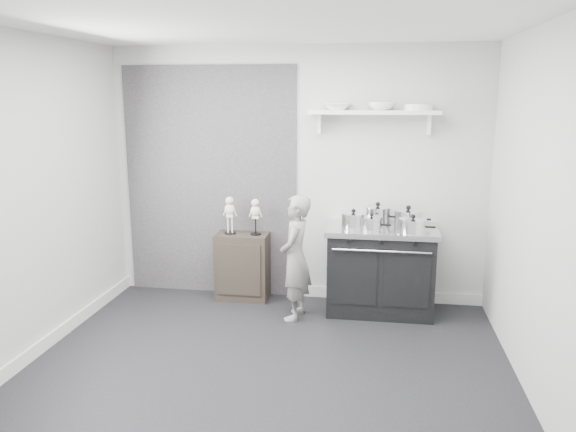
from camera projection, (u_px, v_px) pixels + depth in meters
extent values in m
plane|color=black|center=(265.00, 371.00, 4.54)|extent=(4.00, 4.00, 0.00)
cube|color=#BABAB7|center=(296.00, 175.00, 5.99)|extent=(4.00, 0.02, 2.70)
cube|color=#BABAB7|center=(184.00, 287.00, 2.52)|extent=(4.00, 0.02, 2.70)
cube|color=#BABAB7|center=(22.00, 201.00, 4.55)|extent=(0.02, 3.60, 2.70)
cube|color=#BABAB7|center=(541.00, 217.00, 3.95)|extent=(0.02, 3.60, 2.70)
cube|color=silver|center=(262.00, 21.00, 3.97)|extent=(4.00, 3.60, 0.02)
cube|color=black|center=(210.00, 182.00, 6.14)|extent=(1.90, 0.02, 2.50)
cube|color=silver|center=(387.00, 295.00, 6.10)|extent=(2.00, 0.03, 0.12)
cube|color=silver|center=(39.00, 348.00, 4.83)|extent=(0.03, 3.60, 0.12)
cube|color=white|center=(374.00, 112.00, 5.60)|extent=(1.30, 0.26, 0.04)
cube|color=white|center=(320.00, 124.00, 5.78)|extent=(0.03, 0.12, 0.20)
cube|color=white|center=(429.00, 124.00, 5.61)|extent=(0.03, 0.12, 0.20)
cube|color=black|center=(380.00, 272.00, 5.74)|extent=(1.05, 0.63, 0.84)
cube|color=silver|center=(382.00, 229.00, 5.65)|extent=(1.11, 0.67, 0.05)
cube|color=black|center=(354.00, 278.00, 5.47)|extent=(0.44, 0.02, 0.54)
cube|color=black|center=(407.00, 281.00, 5.40)|extent=(0.44, 0.02, 0.54)
cylinder|color=silver|center=(381.00, 251.00, 5.34)|extent=(0.94, 0.02, 0.02)
cylinder|color=black|center=(349.00, 241.00, 5.39)|extent=(0.04, 0.03, 0.04)
cylinder|color=black|center=(382.00, 242.00, 5.34)|extent=(0.04, 0.03, 0.04)
cylinder|color=black|center=(415.00, 244.00, 5.29)|extent=(0.04, 0.03, 0.04)
cube|color=black|center=(243.00, 266.00, 6.10)|extent=(0.56, 0.33, 0.73)
imported|color=gray|center=(295.00, 258.00, 5.51)|extent=(0.35, 0.49, 1.25)
cylinder|color=silver|center=(353.00, 222.00, 5.56)|extent=(0.24, 0.24, 0.14)
cylinder|color=silver|center=(353.00, 214.00, 5.54)|extent=(0.24, 0.24, 0.02)
sphere|color=black|center=(354.00, 211.00, 5.53)|extent=(0.04, 0.04, 0.04)
cylinder|color=black|center=(369.00, 222.00, 5.53)|extent=(0.10, 0.02, 0.02)
cylinder|color=silver|center=(377.00, 216.00, 5.74)|extent=(0.26, 0.26, 0.17)
cylinder|color=silver|center=(378.00, 207.00, 5.72)|extent=(0.27, 0.27, 0.02)
sphere|color=black|center=(378.00, 204.00, 5.71)|extent=(0.05, 0.05, 0.05)
cylinder|color=black|center=(394.00, 217.00, 5.71)|extent=(0.10, 0.02, 0.02)
cylinder|color=silver|center=(408.00, 219.00, 5.66)|extent=(0.27, 0.27, 0.15)
cylinder|color=silver|center=(408.00, 211.00, 5.64)|extent=(0.28, 0.28, 0.02)
sphere|color=black|center=(408.00, 208.00, 5.64)|extent=(0.05, 0.05, 0.05)
cylinder|color=black|center=(426.00, 219.00, 5.63)|extent=(0.10, 0.02, 0.02)
cylinder|color=silver|center=(413.00, 227.00, 5.40)|extent=(0.25, 0.25, 0.12)
cylinder|color=silver|center=(413.00, 220.00, 5.39)|extent=(0.26, 0.26, 0.02)
sphere|color=black|center=(413.00, 217.00, 5.38)|extent=(0.05, 0.05, 0.05)
cylinder|color=black|center=(430.00, 227.00, 5.38)|extent=(0.10, 0.02, 0.02)
cylinder|color=silver|center=(371.00, 224.00, 5.48)|extent=(0.20, 0.20, 0.13)
cylinder|color=silver|center=(371.00, 217.00, 5.46)|extent=(0.21, 0.21, 0.02)
sphere|color=black|center=(372.00, 215.00, 5.46)|extent=(0.04, 0.04, 0.04)
cylinder|color=black|center=(386.00, 225.00, 5.45)|extent=(0.10, 0.02, 0.02)
imported|color=white|center=(337.00, 107.00, 5.65)|extent=(0.28, 0.28, 0.07)
imported|color=white|center=(381.00, 106.00, 5.58)|extent=(0.25, 0.25, 0.08)
cylinder|color=white|center=(419.00, 107.00, 5.53)|extent=(0.28, 0.28, 0.06)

